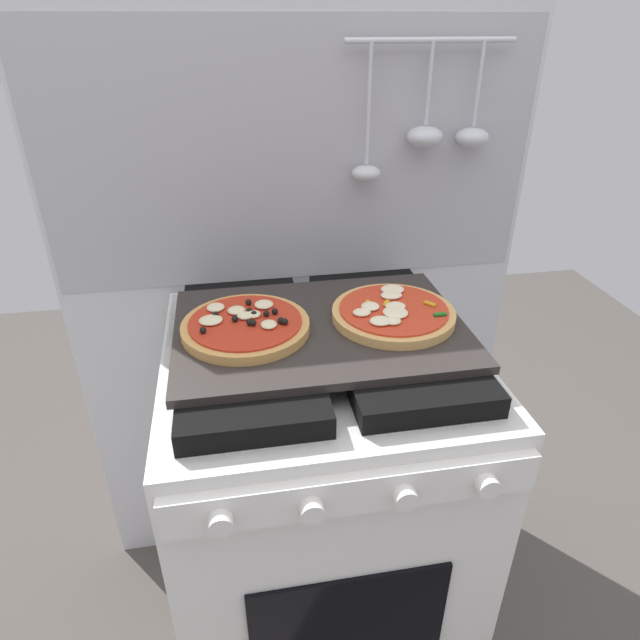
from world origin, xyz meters
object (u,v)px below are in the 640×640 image
at_px(stove, 320,501).
at_px(pizza_left, 245,325).
at_px(baking_tray, 320,328).
at_px(pizza_right, 393,312).

distance_m(stove, pizza_left, 0.50).
distance_m(stove, baking_tray, 0.46).
relative_size(stove, pizza_right, 3.84).
bearing_deg(pizza_right, pizza_left, -179.92).
height_order(pizza_left, pizza_right, pizza_left).
bearing_deg(pizza_left, baking_tray, -0.56).
bearing_deg(pizza_right, stove, -178.63).
bearing_deg(stove, pizza_left, 178.77).
bearing_deg(stove, baking_tray, 90.00).
xyz_separation_m(baking_tray, pizza_right, (0.14, 0.00, 0.02)).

